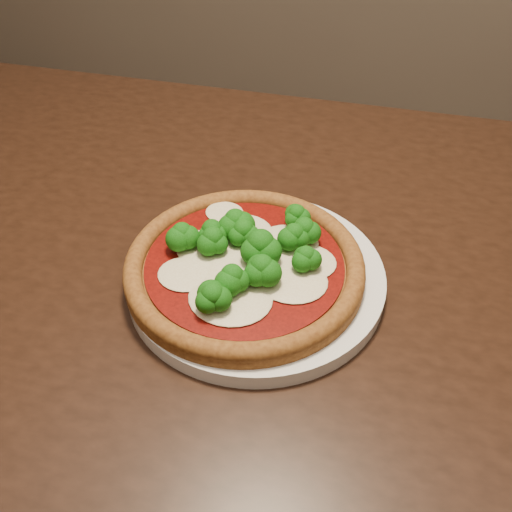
% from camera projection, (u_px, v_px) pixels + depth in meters
% --- Properties ---
extents(dining_table, '(1.38, 0.92, 0.75)m').
position_uv_depth(dining_table, '(269.00, 320.00, 0.71)').
color(dining_table, black).
rests_on(dining_table, floor).
extents(plate, '(0.28, 0.28, 0.02)m').
position_uv_depth(plate, '(256.00, 277.00, 0.63)').
color(plate, silver).
rests_on(plate, dining_table).
extents(pizza, '(0.26, 0.26, 0.06)m').
position_uv_depth(pizza, '(246.00, 261.00, 0.61)').
color(pizza, brown).
rests_on(pizza, plate).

